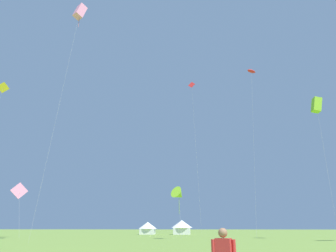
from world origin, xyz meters
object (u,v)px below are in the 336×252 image
(kite_pink_diamond, at_px, (19,191))
(festival_tent_right, at_px, (148,228))
(kite_lime_delta, at_px, (179,195))
(kite_yellow_diamond, at_px, (2,91))
(kite_pink_box, at_px, (80,12))
(kite_red_diamond, at_px, (192,92))
(kite_lime_box, at_px, (316,105))
(kite_red_parafoil, at_px, (251,72))
(festival_tent_center, at_px, (182,226))

(kite_pink_diamond, height_order, festival_tent_right, kite_pink_diamond)
(kite_pink_diamond, relative_size, kite_lime_delta, 1.19)
(kite_yellow_diamond, height_order, kite_pink_diamond, kite_yellow_diamond)
(kite_pink_box, relative_size, kite_red_diamond, 1.04)
(kite_lime_delta, relative_size, kite_red_diamond, 0.24)
(kite_lime_delta, relative_size, kite_lime_box, 0.36)
(kite_lime_delta, height_order, festival_tent_right, kite_lime_delta)
(kite_yellow_diamond, distance_m, kite_red_parafoil, 46.17)
(kite_pink_box, distance_m, kite_lime_box, 39.11)
(kite_pink_diamond, relative_size, kite_red_parafoil, 0.29)
(kite_red_parafoil, bearing_deg, kite_pink_diamond, -175.44)
(kite_pink_diamond, height_order, festival_tent_center, kite_pink_diamond)
(kite_pink_box, relative_size, festival_tent_right, 7.87)
(kite_lime_delta, height_order, kite_lime_box, kite_lime_box)
(kite_lime_delta, xyz_separation_m, kite_red_parafoil, (14.53, 7.42, 24.64))
(kite_pink_diamond, distance_m, festival_tent_right, 30.85)
(festival_tent_right, relative_size, festival_tent_center, 0.87)
(kite_lime_delta, relative_size, festival_tent_right, 1.78)
(kite_yellow_diamond, relative_size, kite_lime_delta, 3.34)
(kite_yellow_diamond, distance_m, kite_red_diamond, 36.67)
(kite_lime_delta, distance_m, festival_tent_right, 28.81)
(kite_red_diamond, relative_size, festival_tent_right, 7.55)
(kite_red_parafoil, xyz_separation_m, kite_red_diamond, (-11.81, 5.77, -1.23))
(kite_lime_delta, bearing_deg, festival_tent_center, 90.57)
(kite_pink_diamond, height_order, kite_pink_box, kite_pink_box)
(festival_tent_right, bearing_deg, kite_lime_box, -44.07)
(festival_tent_center, bearing_deg, kite_red_parafoil, -53.14)
(kite_lime_box, height_order, kite_red_diamond, kite_red_diamond)
(kite_red_diamond, distance_m, festival_tent_center, 31.47)
(kite_red_parafoil, bearing_deg, kite_yellow_diamond, -167.93)
(kite_lime_box, relative_size, kite_red_diamond, 0.65)
(kite_pink_diamond, relative_size, festival_tent_center, 1.85)
(kite_lime_delta, distance_m, kite_pink_box, 31.47)
(kite_lime_delta, bearing_deg, kite_yellow_diamond, -175.97)
(kite_red_diamond, bearing_deg, festival_tent_right, 128.33)
(kite_red_parafoil, xyz_separation_m, festival_tent_center, (-14.80, 19.73, -29.27))
(kite_red_diamond, height_order, festival_tent_right, kite_red_diamond)
(kite_pink_diamond, bearing_deg, festival_tent_center, 39.98)
(kite_yellow_diamond, distance_m, kite_lime_delta, 34.86)
(kite_lime_box, distance_m, festival_tent_right, 45.71)
(kite_pink_box, bearing_deg, kite_red_diamond, 54.59)
(kite_red_parafoil, relative_size, festival_tent_right, 7.38)
(kite_yellow_diamond, bearing_deg, kite_pink_diamond, 69.93)
(kite_red_parafoil, distance_m, festival_tent_right, 42.21)
(kite_red_diamond, bearing_deg, kite_lime_delta, -101.64)
(kite_yellow_diamond, bearing_deg, festival_tent_right, 53.38)
(kite_pink_box, distance_m, kite_red_diamond, 29.38)
(kite_yellow_diamond, bearing_deg, kite_red_diamond, 25.02)
(kite_lime_delta, distance_m, kite_red_parafoil, 29.55)
(kite_red_diamond, xyz_separation_m, festival_tent_right, (-11.04, 13.96, -28.27))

